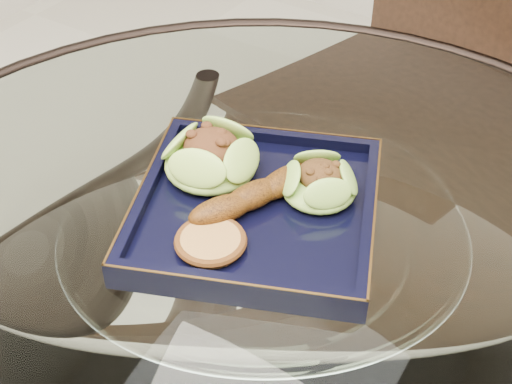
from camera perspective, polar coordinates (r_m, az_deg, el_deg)
The scene contains 7 objects.
dining_table at distance 0.91m, azimuth 0.50°, elevation -12.52°, with size 1.13×1.13×0.77m.
dining_chair at distance 1.35m, azimuth 11.18°, elevation 1.09°, with size 0.46×0.46×0.86m.
navy_plate at distance 0.82m, azimuth 0.00°, elevation -1.60°, with size 0.27×0.27×0.02m, color black.
lettuce_wrap_left at distance 0.85m, azimuth -3.65°, elevation 2.62°, with size 0.11×0.11×0.04m, color #71A22F.
lettuce_wrap_right at distance 0.82m, azimuth 5.06°, elevation 0.58°, with size 0.09×0.09×0.03m, color #73A52F.
roasted_plantain at distance 0.80m, azimuth -0.24°, elevation -0.27°, with size 0.16×0.03×0.03m, color #65340A.
crumb_patty at distance 0.76m, azimuth -3.65°, elevation -4.03°, with size 0.07×0.07×0.01m, color #AA7D38.
Camera 1 is at (0.29, -0.46, 1.32)m, focal length 50.00 mm.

